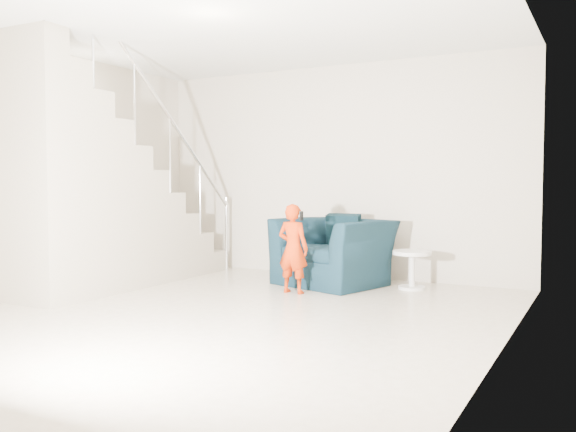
% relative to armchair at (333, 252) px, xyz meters
% --- Properties ---
extents(floor, '(5.50, 5.50, 0.00)m').
position_rel_armchair_xyz_m(floor, '(-0.29, -2.09, -0.39)').
color(floor, tan).
rests_on(floor, ground).
extents(ceiling, '(5.50, 5.50, 0.00)m').
position_rel_armchair_xyz_m(ceiling, '(-0.29, -2.09, 2.31)').
color(ceiling, silver).
rests_on(ceiling, back_wall).
extents(back_wall, '(5.00, 0.00, 5.00)m').
position_rel_armchair_xyz_m(back_wall, '(-0.29, 0.66, 0.96)').
color(back_wall, '#BBAC98').
rests_on(back_wall, floor).
extents(left_wall, '(0.00, 5.50, 5.50)m').
position_rel_armchair_xyz_m(left_wall, '(-2.79, -2.09, 0.96)').
color(left_wall, '#BBAC98').
rests_on(left_wall, floor).
extents(right_wall, '(0.00, 5.50, 5.50)m').
position_rel_armchair_xyz_m(right_wall, '(2.21, -2.09, 0.96)').
color(right_wall, '#BBAC98').
rests_on(right_wall, floor).
extents(armchair, '(1.44, 1.34, 0.77)m').
position_rel_armchair_xyz_m(armchair, '(0.00, 0.00, 0.00)').
color(armchair, black).
rests_on(armchair, floor).
extents(toddler, '(0.36, 0.25, 0.97)m').
position_rel_armchair_xyz_m(toddler, '(-0.16, -0.73, 0.10)').
color(toddler, '#9D1A05').
rests_on(toddler, floor).
extents(side_table, '(0.44, 0.44, 0.44)m').
position_rel_armchair_xyz_m(side_table, '(0.92, 0.12, -0.09)').
color(side_table, silver).
rests_on(side_table, floor).
extents(staircase, '(1.02, 3.03, 3.62)m').
position_rel_armchair_xyz_m(staircase, '(-2.29, -1.54, 0.56)').
color(staircase, '#ADA089').
rests_on(staircase, floor).
extents(cushion, '(0.42, 0.20, 0.41)m').
position_rel_armchair_xyz_m(cushion, '(0.04, 0.25, 0.24)').
color(cushion, black).
rests_on(cushion, armchair).
extents(throw, '(0.05, 0.45, 0.51)m').
position_rel_armchair_xyz_m(throw, '(-0.52, -0.03, 0.10)').
color(throw, black).
rests_on(throw, armchair).
extents(phone, '(0.02, 0.05, 0.10)m').
position_rel_armchair_xyz_m(phone, '(-0.05, -0.74, 0.46)').
color(phone, black).
rests_on(phone, toddler).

